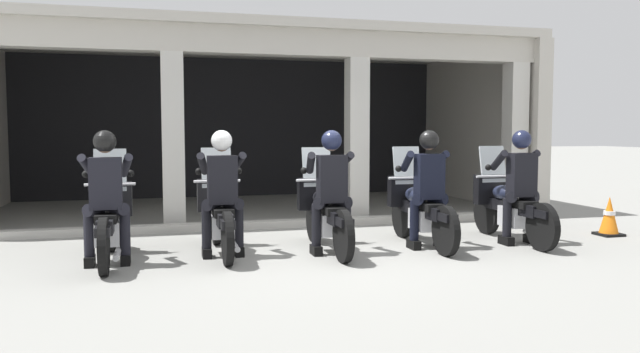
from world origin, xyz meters
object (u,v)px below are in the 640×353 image
at_px(motorcycle_center, 325,212).
at_px(traffic_cone_flank, 609,216).
at_px(motorcycle_left, 220,214).
at_px(police_officer_far_left, 106,186).
at_px(police_officer_far_right, 520,177).
at_px(motorcycle_far_left, 109,220).
at_px(police_officer_center, 331,181).
at_px(police_officer_right, 428,179).
at_px(motorcycle_right, 419,209).
at_px(motorcycle_far_right, 508,206).
at_px(police_officer_left, 222,182).

xyz_separation_m(motorcycle_center, traffic_cone_flank, (4.42, -0.04, -0.21)).
height_order(motorcycle_left, traffic_cone_flank, motorcycle_left).
height_order(police_officer_far_left, motorcycle_left, police_officer_far_left).
height_order(police_officer_far_left, police_officer_far_right, same).
xyz_separation_m(motorcycle_far_left, motorcycle_center, (2.72, -0.04, 0.00)).
height_order(police_officer_center, police_officer_right, same).
bearing_deg(motorcycle_right, motorcycle_center, 175.35).
height_order(motorcycle_right, motorcycle_far_right, same).
relative_size(motorcycle_far_left, police_officer_center, 1.29).
height_order(motorcycle_right, police_officer_far_right, police_officer_far_right).
distance_m(motorcycle_far_left, motorcycle_center, 2.72).
bearing_deg(police_officer_far_right, police_officer_left, 170.65).
xyz_separation_m(motorcycle_left, police_officer_far_right, (4.07, -0.49, 0.44)).
distance_m(police_officer_right, police_officer_far_right, 1.36).
height_order(police_officer_left, police_officer_center, same).
height_order(motorcycle_left, motorcycle_center, same).
distance_m(motorcycle_far_left, police_officer_center, 2.77).
xyz_separation_m(police_officer_far_left, traffic_cone_flank, (7.14, 0.20, -0.65)).
distance_m(motorcycle_right, motorcycle_far_right, 1.36).
xyz_separation_m(police_officer_left, motorcycle_far_right, (4.08, 0.07, -0.44)).
bearing_deg(motorcycle_center, motorcycle_right, 0.32).
relative_size(police_officer_right, police_officer_far_right, 1.00).
distance_m(motorcycle_center, police_officer_center, 0.52).
bearing_deg(motorcycle_right, motorcycle_far_right, -8.55).
height_order(motorcycle_left, motorcycle_right, same).
bearing_deg(motorcycle_center, police_officer_far_left, -176.21).
height_order(police_officer_left, traffic_cone_flank, police_officer_left).
height_order(motorcycle_far_right, traffic_cone_flank, motorcycle_far_right).
bearing_deg(motorcycle_center, police_officer_center, -91.55).
distance_m(police_officer_left, motorcycle_right, 2.76).
xyz_separation_m(police_officer_center, traffic_cone_flank, (4.42, 0.24, -0.65)).
distance_m(police_officer_center, police_officer_right, 1.36).
distance_m(motorcycle_left, police_officer_far_right, 4.13).
relative_size(police_officer_right, traffic_cone_flank, 2.69).
xyz_separation_m(motorcycle_far_left, police_officer_left, (1.36, -0.13, 0.44)).
height_order(police_officer_center, traffic_cone_flank, police_officer_center).
height_order(police_officer_far_left, traffic_cone_flank, police_officer_far_left).
bearing_deg(motorcycle_left, police_officer_right, -5.30).
xyz_separation_m(police_officer_far_left, motorcycle_center, (2.72, 0.24, -0.44)).
height_order(motorcycle_far_right, police_officer_far_right, police_officer_far_right).
relative_size(motorcycle_far_left, police_officer_right, 1.29).
distance_m(police_officer_left, motorcycle_center, 1.43).
height_order(police_officer_center, motorcycle_far_right, police_officer_center).
height_order(police_officer_center, motorcycle_right, police_officer_center).
bearing_deg(motorcycle_left, police_officer_far_right, -3.02).
xyz_separation_m(police_officer_far_left, police_officer_left, (1.36, 0.15, 0.00)).
height_order(police_officer_far_left, motorcycle_center, police_officer_far_left).
distance_m(motorcycle_center, motorcycle_far_right, 2.72).
bearing_deg(motorcycle_right, police_officer_far_right, -20.24).
xyz_separation_m(motorcycle_far_left, police_officer_center, (2.72, -0.33, 0.44)).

